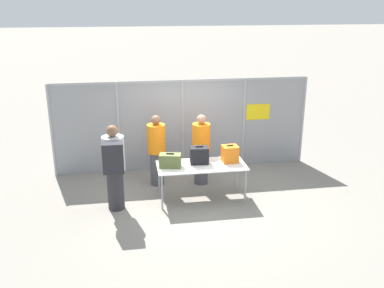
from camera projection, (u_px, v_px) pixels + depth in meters
The scene contains 10 objects.
ground_plane at pixel (194, 199), 9.24m from camera, with size 120.00×120.00×0.00m, color gray.
fence_section at pixel (183, 123), 10.54m from camera, with size 6.32×0.07×2.26m.
inspection_table at pixel (201, 167), 9.01m from camera, with size 1.87×0.85×0.78m.
suitcase_olive at pixel (170, 161), 8.84m from camera, with size 0.49×0.33×0.30m.
suitcase_black at pixel (199, 155), 9.03m from camera, with size 0.41×0.30×0.39m.
suitcase_orange at pixel (230, 154), 9.11m from camera, with size 0.35×0.30×0.38m.
traveler_hooded at pixel (114, 165), 8.45m from camera, with size 0.44×0.68×1.78m.
security_worker_near at pixel (201, 149), 9.76m from camera, with size 0.41×0.41×1.65m.
security_worker_far at pixel (157, 149), 9.70m from camera, with size 0.41×0.41×1.65m.
utility_trailer at pixel (188, 124), 13.38m from camera, with size 4.50×1.89×0.63m.
Camera 1 is at (-1.35, -8.25, 4.11)m, focal length 40.00 mm.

